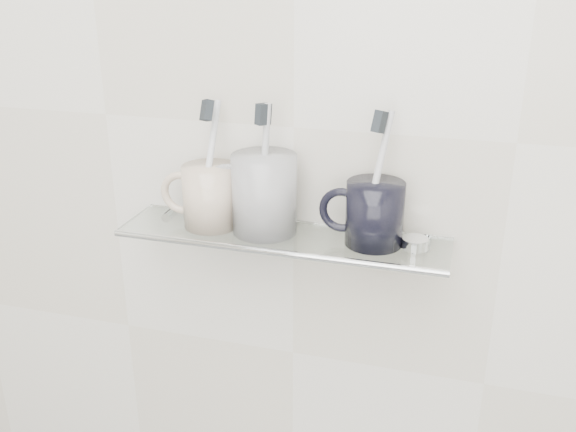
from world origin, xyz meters
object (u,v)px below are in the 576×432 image
at_px(mug_left, 211,196).
at_px(mug_center, 264,194).
at_px(shelf_glass, 282,237).
at_px(mug_right, 375,214).

distance_m(mug_left, mug_center, 0.09).
relative_size(shelf_glass, mug_center, 4.15).
bearing_deg(mug_right, mug_center, -174.17).
height_order(shelf_glass, mug_right, mug_right).
bearing_deg(shelf_glass, mug_center, 170.24).
distance_m(mug_center, mug_right, 0.17).
relative_size(shelf_glass, mug_left, 5.20).
bearing_deg(shelf_glass, mug_left, 177.53).
bearing_deg(shelf_glass, mug_right, 2.09).
bearing_deg(mug_left, shelf_glass, -17.48).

